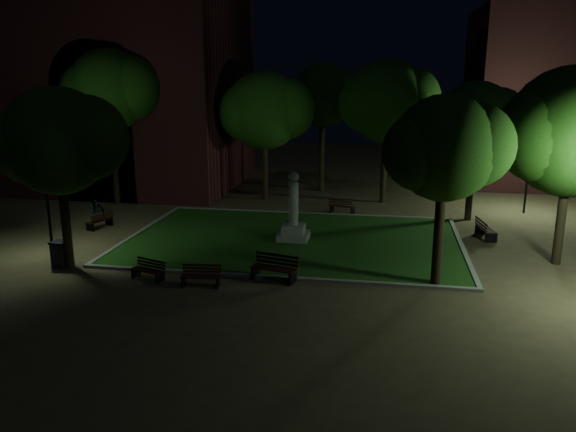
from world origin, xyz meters
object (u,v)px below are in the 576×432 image
bench_left_side (100,221)px  bench_right_side (485,230)px  bench_near_left (201,276)px  bicycle (97,207)px  bench_west_near (149,270)px  bench_far_side (342,207)px  trash_bin (61,254)px  bench_near_right (275,269)px  monument (294,221)px

bench_left_side → bench_right_side: 18.83m
bench_near_left → bicycle: bearing=128.9°
bench_west_near → bench_far_side: (6.39, 11.57, 0.02)m
bench_far_side → bicycle: 13.54m
bench_west_near → bicycle: (-6.90, 8.98, 0.11)m
trash_bin → bicycle: trash_bin is taller
bench_left_side → trash_bin: (1.29, -5.67, 0.17)m
bench_near_right → bicycle: 14.25m
monument → bench_west_near: monument is taller
bench_near_left → bench_right_side: 13.92m
bench_near_left → bench_west_near: bearing=165.6°
monument → bench_far_side: size_ratio=2.09×
bench_west_near → bench_left_side: bearing=148.8°
bench_west_near → bench_far_side: size_ratio=0.94×
bench_right_side → bench_west_near: bearing=110.9°
bench_right_side → trash_bin: 18.88m
bench_near_left → monument: bearing=63.7°
bench_west_near → bench_near_left: bearing=9.9°
bench_right_side → bench_near_left: bearing=116.7°
monument → bench_near_left: 6.75m
bicycle → trash_bin: bearing=-122.3°
monument → bench_right_side: 9.06m
bench_left_side → bench_near_right: bearing=78.8°
bench_west_near → bicycle: bearing=146.6°
bench_west_near → bench_right_side: size_ratio=0.84×
bench_near_right → bench_left_side: size_ratio=1.22×
monument → bench_left_side: (-9.94, 0.50, -0.58)m
bench_near_left → bench_west_near: 2.21m
bench_left_side → bench_near_left: bearing=66.4°
bench_west_near → bicycle: size_ratio=0.81×
bench_near_right → bench_right_side: (8.71, 7.14, -0.03)m
monument → bench_far_side: monument is taller
bench_left_side → bicycle: bearing=-130.4°
bench_west_near → trash_bin: 4.14m
bench_near_right → trash_bin: trash_bin is taller
bench_near_right → bench_far_side: size_ratio=1.22×
bench_left_side → bench_right_side: size_ratio=0.89×
bench_left_side → bench_far_side: bench_far_side is taller
trash_bin → bicycle: size_ratio=0.60×
bench_near_left → bench_left_side: (-7.54, 6.78, 0.00)m
bench_near_left → bench_left_side: 10.14m
bench_west_near → bench_far_side: bench_far_side is taller
bench_right_side → bicycle: bicycle is taller
bench_far_side → bench_right_side: bearing=172.6°
bench_near_left → trash_bin: size_ratio=1.39×
bench_west_near → trash_bin: trash_bin is taller
bench_west_near → bench_far_side: 13.22m
monument → trash_bin: size_ratio=3.00×
bench_left_side → bench_far_side: size_ratio=1.00×
bench_near_left → trash_bin: (-6.25, 1.10, 0.17)m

